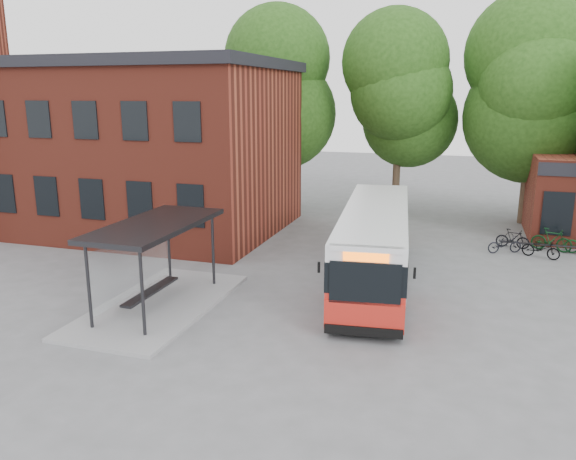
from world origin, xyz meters
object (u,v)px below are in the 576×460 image
(bus_shelter, at_px, (157,265))
(bicycle_0, at_px, (505,244))
(bicycle_1, at_px, (513,239))
(bicycle_3, at_px, (552,240))
(bicycle_2, at_px, (541,249))
(city_bus, at_px, (375,245))

(bus_shelter, distance_m, bicycle_0, 15.34)
(bicycle_1, bearing_deg, bicycle_3, -78.10)
(bicycle_0, xyz_separation_m, bicycle_3, (2.02, 0.98, 0.11))
(bus_shelter, bearing_deg, bicycle_2, 38.16)
(bicycle_3, bearing_deg, bicycle_2, 171.83)
(bus_shelter, distance_m, bicycle_3, 17.49)
(city_bus, bearing_deg, bicycle_3, 37.42)
(bicycle_2, xyz_separation_m, bicycle_3, (0.57, 1.32, 0.10))
(bus_shelter, distance_m, bicycle_2, 16.22)
(bus_shelter, bearing_deg, bicycle_0, 42.53)
(bicycle_2, relative_size, bicycle_3, 0.92)
(city_bus, distance_m, bicycle_2, 8.31)
(bicycle_0, height_order, bicycle_2, bicycle_2)
(bicycle_1, distance_m, bicycle_2, 1.69)
(bicycle_0, height_order, bicycle_3, bicycle_3)
(bus_shelter, xyz_separation_m, bicycle_0, (11.28, 10.35, -1.04))
(bicycle_1, bearing_deg, bicycle_0, 170.16)
(bus_shelter, height_order, bicycle_3, bus_shelter)
(city_bus, bearing_deg, bus_shelter, -149.58)
(bicycle_1, relative_size, bicycle_3, 0.85)
(bus_shelter, height_order, bicycle_0, bus_shelter)
(bicycle_0, relative_size, bicycle_3, 0.90)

